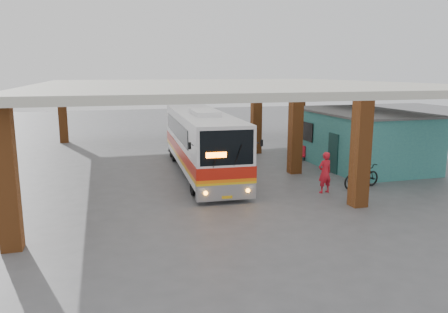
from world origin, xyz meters
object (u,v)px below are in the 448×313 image
at_px(motorcycle, 361,176).
at_px(pedestrian, 325,172).
at_px(coach_bus, 202,141).
at_px(red_chair, 302,154).

height_order(motorcycle, pedestrian, pedestrian).
height_order(coach_bus, motorcycle, coach_bus).
xyz_separation_m(motorcycle, red_chair, (0.16, 6.57, -0.15)).
bearing_deg(red_chair, coach_bus, -166.78).
bearing_deg(red_chair, pedestrian, -108.84).
xyz_separation_m(motorcycle, pedestrian, (-2.05, -0.28, 0.36)).
distance_m(motorcycle, red_chair, 6.57).
bearing_deg(motorcycle, red_chair, -15.58).
xyz_separation_m(coach_bus, red_chair, (6.59, 1.67, -1.29)).
distance_m(coach_bus, pedestrian, 6.83).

